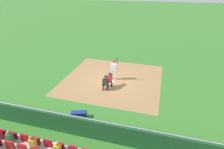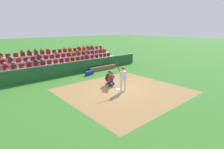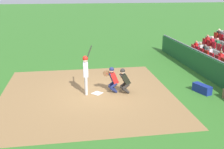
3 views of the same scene
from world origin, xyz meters
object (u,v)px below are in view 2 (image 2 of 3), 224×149
Objects in this scene: dugout_bench at (103,68)px; water_bottle_on_bench at (100,65)px; catcher_crouching at (111,79)px; home_plate_umpire at (109,77)px; home_plate_marker at (119,89)px; equipment_duffel_bag at (89,73)px; batter_at_plate at (123,76)px.

dugout_bench is 12.85× the size of water_bottle_on_bench.
catcher_crouching is at bearing 60.82° from water_bottle_on_bench.
catcher_crouching is 4.81× the size of water_bottle_on_bench.
catcher_crouching is at bearing 68.80° from home_plate_umpire.
home_plate_marker is 6.65m from water_bottle_on_bench.
home_plate_marker is 5.13m from equipment_duffel_bag.
water_bottle_on_bench is (-2.92, -5.23, -0.15)m from catcher_crouching.
catcher_crouching reaches higher than equipment_duffel_bag.
home_plate_marker is 1.64× the size of water_bottle_on_bench.
batter_at_plate reaches higher than water_bottle_on_bench.
dugout_bench is (-3.31, -5.15, -0.50)m from catcher_crouching.
batter_at_plate is 2.32× the size of equipment_duffel_bag.
batter_at_plate is at bearing 83.33° from home_plate_umpire.
home_plate_umpire is 0.37× the size of dugout_bench.
water_bottle_on_bench reaches higher than equipment_duffel_bag.
equipment_duffel_bag is at bearing 18.86° from dugout_bench.
catcher_crouching is 6.15m from dugout_bench.
home_plate_marker is at bearing 61.59° from dugout_bench.
catcher_crouching reaches higher than home_plate_marker.
catcher_crouching is at bearing 57.27° from dugout_bench.
dugout_bench reaches higher than home_plate_marker.
home_plate_umpire is at bearing -111.20° from catcher_crouching.
water_bottle_on_bench is 2.30m from equipment_duffel_bag.
home_plate_umpire reaches higher than home_plate_marker.
catcher_crouching is 1.03× the size of home_plate_umpire.
catcher_crouching is 4.42m from equipment_duffel_bag.
home_plate_marker is at bearing 64.89° from water_bottle_on_bench.
batter_at_plate is 5.75m from equipment_duffel_bag.
home_plate_umpire is (-0.22, -1.84, -0.50)m from batter_at_plate.
catcher_crouching is 5.99m from water_bottle_on_bench.
batter_at_plate is at bearing 63.02° from equipment_duffel_bag.
dugout_bench is (-3.10, -4.60, -0.47)m from home_plate_umpire.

